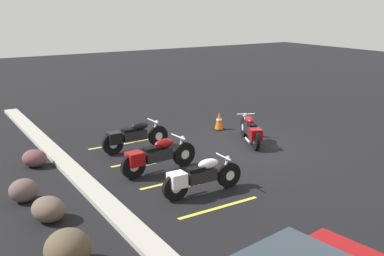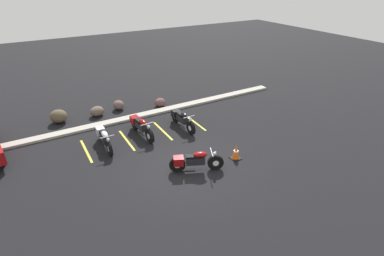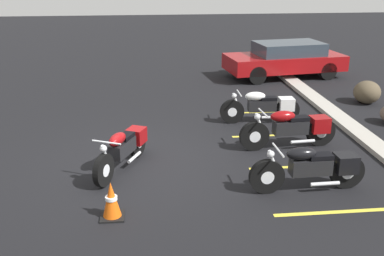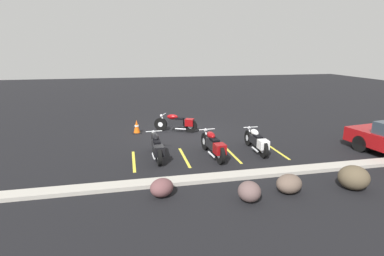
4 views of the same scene
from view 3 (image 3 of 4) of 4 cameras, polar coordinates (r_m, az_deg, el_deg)
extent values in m
plane|color=black|center=(9.67, -6.48, -4.34)|extent=(60.00, 60.00, 0.00)
cylinder|color=black|center=(8.66, -11.16, -5.29)|extent=(0.63, 0.37, 0.64)
cylinder|color=silver|center=(8.66, -11.16, -5.29)|extent=(0.27, 0.21, 0.24)
cylinder|color=black|center=(9.87, -6.93, -1.82)|extent=(0.63, 0.37, 0.64)
cylinder|color=silver|center=(9.87, -6.93, -1.82)|extent=(0.27, 0.21, 0.24)
cube|color=black|center=(9.24, -8.82, -2.51)|extent=(0.78, 0.55, 0.29)
ellipsoid|color=maroon|center=(8.99, -9.46, -1.41)|extent=(0.60, 0.45, 0.23)
cube|color=black|center=(9.30, -8.42, -1.04)|extent=(0.48, 0.39, 0.08)
cube|color=maroon|center=(9.77, -7.09, -0.97)|extent=(0.50, 0.48, 0.33)
cylinder|color=silver|center=(8.65, -10.90, -3.48)|extent=(0.25, 0.16, 0.51)
cylinder|color=silver|center=(8.60, -10.82, -1.80)|extent=(0.28, 0.56, 0.03)
sphere|color=silver|center=(8.53, -11.19, -2.58)|extent=(0.14, 0.14, 0.14)
cylinder|color=silver|center=(9.49, -7.33, -3.69)|extent=(0.51, 0.28, 0.07)
cylinder|color=black|center=(11.90, 5.10, 2.10)|extent=(0.13, 0.64, 0.64)
cylinder|color=silver|center=(11.90, 5.10, 2.10)|extent=(0.13, 0.24, 0.24)
cylinder|color=black|center=(12.25, 12.02, 2.25)|extent=(0.13, 0.64, 0.64)
cylinder|color=silver|center=(12.25, 12.02, 2.25)|extent=(0.13, 0.24, 0.24)
cube|color=black|center=(12.02, 8.87, 2.84)|extent=(0.28, 0.74, 0.29)
ellipsoid|color=white|center=(11.90, 8.03, 4.02)|extent=(0.26, 0.55, 0.23)
cube|color=black|center=(12.01, 9.68, 3.73)|extent=(0.24, 0.43, 0.08)
cube|color=white|center=(12.18, 11.86, 3.02)|extent=(0.35, 0.39, 0.33)
cylinder|color=silver|center=(11.85, 5.69, 3.27)|extent=(0.06, 0.25, 0.51)
cylinder|color=silver|center=(11.79, 6.01, 4.44)|extent=(0.60, 0.05, 0.03)
sphere|color=silver|center=(11.79, 5.40, 4.07)|extent=(0.14, 0.14, 0.14)
cylinder|color=silver|center=(12.04, 10.06, 1.36)|extent=(0.08, 0.53, 0.07)
cylinder|color=black|center=(10.19, 7.92, -1.02)|extent=(0.18, 0.69, 0.68)
cylinder|color=silver|center=(10.19, 7.92, -1.02)|extent=(0.15, 0.27, 0.26)
cylinder|color=black|center=(10.78, 16.02, -0.44)|extent=(0.18, 0.69, 0.68)
cylinder|color=silver|center=(10.78, 16.02, -0.44)|extent=(0.15, 0.27, 0.26)
cube|color=black|center=(10.43, 12.40, 0.09)|extent=(0.35, 0.80, 0.31)
ellipsoid|color=maroon|center=(10.26, 11.45, 1.48)|extent=(0.31, 0.60, 0.25)
cube|color=black|center=(10.43, 13.38, 1.21)|extent=(0.28, 0.47, 0.08)
cube|color=maroon|center=(10.70, 15.86, 0.47)|extent=(0.40, 0.44, 0.35)
cylinder|color=silver|center=(10.14, 8.65, 0.44)|extent=(0.08, 0.27, 0.55)
cylinder|color=silver|center=(10.07, 9.06, 1.90)|extent=(0.64, 0.09, 0.04)
sphere|color=silver|center=(10.05, 8.32, 1.41)|extent=(0.14, 0.14, 0.14)
cylinder|color=silver|center=(10.51, 13.87, -1.67)|extent=(0.12, 0.57, 0.07)
cylinder|color=black|center=(8.35, 9.47, -6.09)|extent=(0.14, 0.66, 0.66)
cylinder|color=silver|center=(8.35, 9.47, -6.09)|extent=(0.13, 0.25, 0.25)
cylinder|color=black|center=(8.91, 19.07, -5.26)|extent=(0.14, 0.66, 0.66)
cylinder|color=silver|center=(8.91, 19.07, -5.26)|extent=(0.13, 0.25, 0.25)
cube|color=black|center=(8.56, 14.82, -4.75)|extent=(0.30, 0.77, 0.30)
ellipsoid|color=black|center=(8.38, 13.72, -3.18)|extent=(0.27, 0.57, 0.24)
cube|color=black|center=(8.54, 16.00, -3.45)|extent=(0.25, 0.45, 0.08)
cube|color=black|center=(8.82, 18.91, -4.23)|extent=(0.37, 0.41, 0.34)
cylinder|color=silver|center=(8.28, 10.36, -4.42)|extent=(0.07, 0.26, 0.53)
cylinder|color=silver|center=(8.19, 10.88, -2.74)|extent=(0.62, 0.05, 0.04)
sphere|color=silver|center=(8.18, 9.98, -3.31)|extent=(0.14, 0.14, 0.14)
cylinder|color=silver|center=(8.66, 16.53, -6.79)|extent=(0.09, 0.55, 0.07)
cylinder|color=black|center=(16.00, 8.27, 6.65)|extent=(0.31, 0.66, 0.64)
cylinder|color=black|center=(17.43, 6.32, 7.84)|extent=(0.31, 0.66, 0.64)
cylinder|color=black|center=(17.21, 16.86, 6.94)|extent=(0.31, 0.66, 0.64)
cylinder|color=black|center=(18.56, 14.41, 8.07)|extent=(0.31, 0.66, 0.64)
cube|color=maroon|center=(17.20, 11.62, 8.21)|extent=(2.38, 4.51, 0.55)
cube|color=#2D3842|center=(17.18, 12.19, 9.85)|extent=(1.83, 2.59, 0.45)
cube|color=#A8A399|center=(10.95, 22.80, -2.52)|extent=(18.00, 0.50, 0.12)
ellipsoid|color=brown|center=(14.59, 21.34, 4.26)|extent=(1.10, 1.08, 0.69)
cube|color=black|center=(7.76, -10.06, -10.96)|extent=(0.40, 0.40, 0.03)
cone|color=#EA590F|center=(7.60, -10.20, -8.96)|extent=(0.32, 0.32, 0.65)
cylinder|color=white|center=(7.59, -10.21, -8.74)|extent=(0.20, 0.20, 0.06)
cube|color=gold|center=(12.95, 8.16, 1.99)|extent=(0.10, 2.10, 0.00)
cube|color=gold|center=(11.27, 10.38, -0.91)|extent=(0.10, 2.10, 0.00)
cube|color=gold|center=(9.66, 13.36, -4.79)|extent=(0.10, 2.10, 0.00)
cube|color=gold|center=(8.14, 17.56, -10.15)|extent=(0.10, 2.10, 0.00)
camera|label=1|loc=(21.10, 18.74, 20.07)|focal=42.00mm
camera|label=2|loc=(16.39, -43.57, 25.70)|focal=28.00mm
camera|label=4|loc=(14.78, 60.06, 9.92)|focal=28.00mm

